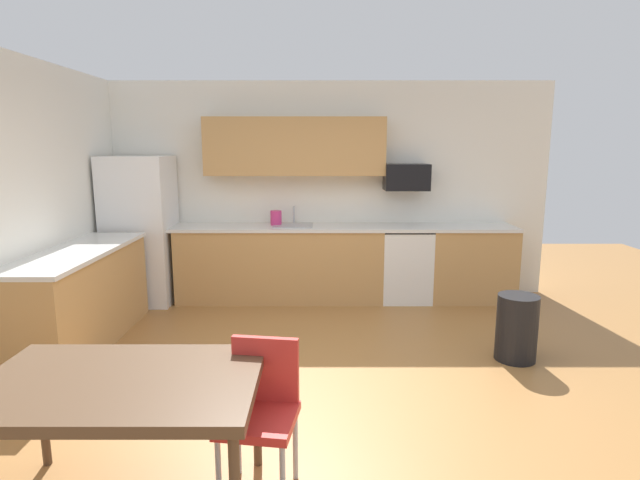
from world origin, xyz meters
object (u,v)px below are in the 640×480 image
refrigerator (142,230)px  trash_bin (518,328)px  chair_near_table (262,404)px  kettle (277,219)px  oven_range (406,264)px  dining_table (121,390)px  microwave (407,177)px

refrigerator → trash_bin: (3.95, -1.77, -0.60)m
chair_near_table → kettle: bearing=93.5°
kettle → oven_range: bearing=-1.8°
dining_table → chair_near_table: 0.74m
refrigerator → kettle: 1.65m
dining_table → microwave: bearing=61.8°
dining_table → chair_near_table: size_ratio=1.65×
trash_bin → oven_range: bearing=110.8°
refrigerator → trash_bin: bearing=-24.1°
kettle → trash_bin: bearing=-39.4°
dining_table → trash_bin: 3.41m
refrigerator → dining_table: refrigerator is taller
dining_table → kettle: (0.47, 3.83, 0.34)m
trash_bin → chair_near_table: bearing=-140.1°
microwave → trash_bin: bearing=-70.1°
kettle → refrigerator: bearing=-175.5°
dining_table → chair_near_table: (0.69, 0.19, -0.18)m
dining_table → trash_bin: size_ratio=2.33×
microwave → dining_table: bearing=-118.2°
microwave → dining_table: microwave is taller
dining_table → kettle: kettle is taller
oven_range → trash_bin: bearing=-69.2°
oven_range → kettle: kettle is taller
oven_range → dining_table: 4.32m
oven_range → kettle: 1.71m
refrigerator → oven_range: bearing=1.4°
oven_range → microwave: size_ratio=1.69×
microwave → kettle: size_ratio=2.70×
oven_range → kettle: bearing=178.2°
dining_table → trash_bin: (2.78, 1.93, -0.38)m
oven_range → microwave: 1.08m
refrigerator → microwave: (3.25, 0.18, 0.63)m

